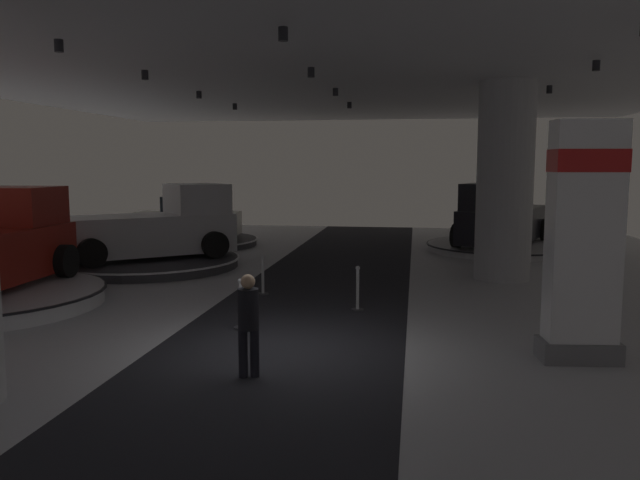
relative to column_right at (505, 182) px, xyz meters
The scene contains 14 objects.
ground 9.47m from the column_right, 121.83° to the right, with size 24.00×44.00×0.06m.
ceiling_with_spotlights 9.48m from the column_right, 121.83° to the right, with size 24.00×44.00×0.39m.
column_right is the anchor object (origin of this frame).
brand_sign_pylon 7.54m from the column_right, 88.08° to the right, with size 1.32×0.77×3.93m.
display_platform_deep_left 13.14m from the column_right, 153.42° to the left, with size 5.71×5.71×0.27m.
display_car_deep_left 12.97m from the column_right, 153.34° to the left, with size 4.37×2.59×1.71m.
display_platform_far_left 11.14m from the column_right, behind, with size 5.85×5.85×0.30m.
pickup_truck_far_left 10.70m from the column_right, behind, with size 5.44×4.98×2.30m.
display_platform_deep_right 6.64m from the column_right, 82.24° to the left, with size 5.68×5.68×0.26m.
pickup_truck_deep_right 6.00m from the column_right, 83.01° to the left, with size 4.13×5.70×2.30m.
visitor_walking_near 10.51m from the column_right, 118.36° to the right, with size 0.32×0.32×1.59m.
stanchion_a 7.32m from the column_right, 153.05° to the right, with size 0.28×0.28×1.01m.
stanchion_b 6.28m from the column_right, 129.28° to the right, with size 0.28×0.28×1.01m.
stanchion_c 8.96m from the column_right, 132.35° to the right, with size 0.28×0.28×1.01m.
Camera 1 is at (2.33, -10.38, 3.22)m, focal length 35.15 mm.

